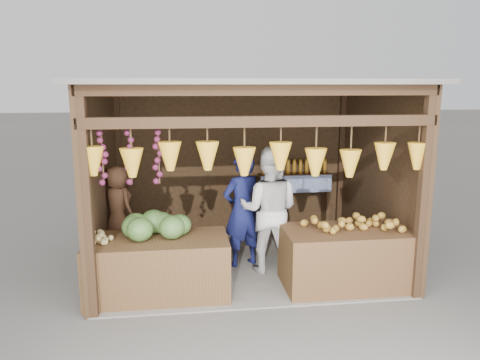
# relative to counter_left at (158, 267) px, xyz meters

# --- Properties ---
(ground) EXTENTS (80.00, 80.00, 0.00)m
(ground) POSITION_rel_counter_left_xyz_m (1.22, 0.96, -0.37)
(ground) COLOR #514F49
(ground) RESTS_ON ground
(stall_structure) EXTENTS (4.30, 3.30, 2.66)m
(stall_structure) POSITION_rel_counter_left_xyz_m (1.19, 0.92, 1.29)
(stall_structure) COLOR slate
(stall_structure) RESTS_ON ground
(back_shelf) EXTENTS (1.25, 0.32, 1.32)m
(back_shelf) POSITION_rel_counter_left_xyz_m (2.27, 2.25, 0.50)
(back_shelf) COLOR #382314
(back_shelf) RESTS_ON ground
(counter_left) EXTENTS (1.73, 0.85, 0.74)m
(counter_left) POSITION_rel_counter_left_xyz_m (0.00, 0.00, 0.00)
(counter_left) COLOR #482818
(counter_left) RESTS_ON ground
(counter_right) EXTENTS (1.66, 0.85, 0.78)m
(counter_right) POSITION_rel_counter_left_xyz_m (2.43, -0.05, 0.02)
(counter_right) COLOR #4E351A
(counter_right) RESTS_ON ground
(stool) EXTENTS (0.35, 0.35, 0.33)m
(stool) POSITION_rel_counter_left_xyz_m (-0.60, 1.07, -0.21)
(stool) COLOR black
(stool) RESTS_ON ground
(man_standing) EXTENTS (0.71, 0.60, 1.66)m
(man_standing) POSITION_rel_counter_left_xyz_m (1.17, 0.84, 0.46)
(man_standing) COLOR #14184B
(man_standing) RESTS_ON ground
(woman_standing) EXTENTS (1.03, 0.91, 1.78)m
(woman_standing) POSITION_rel_counter_left_xyz_m (1.51, 0.61, 0.52)
(woman_standing) COLOR silver
(woman_standing) RESTS_ON ground
(vendor_seated) EXTENTS (0.66, 0.65, 1.15)m
(vendor_seated) POSITION_rel_counter_left_xyz_m (-0.60, 1.07, 0.53)
(vendor_seated) COLOR brown
(vendor_seated) RESTS_ON stool
(melon_pile) EXTENTS (1.00, 0.50, 0.32)m
(melon_pile) POSITION_rel_counter_left_xyz_m (-0.04, 0.10, 0.53)
(melon_pile) COLOR #194412
(melon_pile) RESTS_ON counter_left
(tanfruit_pile) EXTENTS (0.34, 0.40, 0.13)m
(tanfruit_pile) POSITION_rel_counter_left_xyz_m (-0.67, -0.06, 0.44)
(tanfruit_pile) COLOR tan
(tanfruit_pile) RESTS_ON counter_left
(mango_pile) EXTENTS (1.40, 0.64, 0.22)m
(mango_pile) POSITION_rel_counter_left_xyz_m (2.44, -0.09, 0.51)
(mango_pile) COLOR #D2561C
(mango_pile) RESTS_ON counter_right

